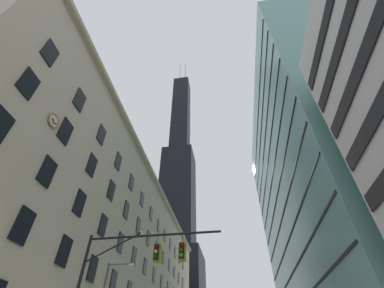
% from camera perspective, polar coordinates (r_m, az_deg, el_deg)
% --- Properties ---
extents(station_building, '(13.26, 73.56, 28.07)m').
position_cam_1_polar(station_building, '(47.71, -17.13, -24.07)').
color(station_building, '#BCAF93').
rests_on(station_building, ground).
extents(dark_skyscraper, '(22.23, 22.23, 176.08)m').
position_cam_1_polar(dark_skyscraper, '(118.75, -3.48, -16.26)').
color(dark_skyscraper, black).
rests_on(dark_skyscraper, ground).
extents(glass_office_midrise, '(17.35, 48.67, 50.07)m').
position_cam_1_polar(glass_office_midrise, '(52.34, 27.57, -9.32)').
color(glass_office_midrise, slate).
rests_on(glass_office_midrise, ground).
extents(traffic_signal_mast, '(8.70, 0.63, 7.75)m').
position_cam_1_polar(traffic_signal_mast, '(17.04, -12.78, -25.73)').
color(traffic_signal_mast, black).
rests_on(traffic_signal_mast, sidewalk_left).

